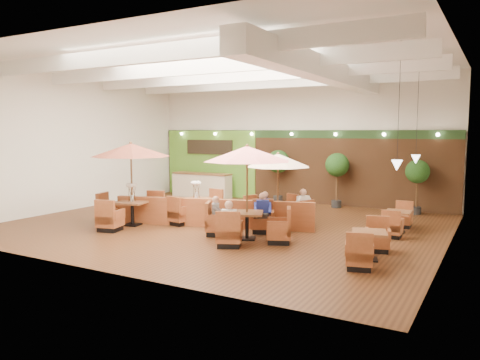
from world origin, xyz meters
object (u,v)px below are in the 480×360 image
Objects in this scene: table_2 at (278,175)px; topiary_2 at (417,174)px; table_0 at (130,166)px; diner_0 at (229,219)px; booth_divider at (212,213)px; diner_1 at (263,209)px; diner_2 at (217,211)px; table_3 at (196,206)px; table_1 at (247,175)px; table_4 at (369,246)px; diner_3 at (266,206)px; topiary_0 at (278,164)px; table_5 at (398,222)px; service_counter at (202,185)px; topiary_1 at (337,167)px; diner_4 at (302,203)px.

topiary_2 is (3.90, 4.24, -0.13)m from table_2.
table_0 is 3.46× the size of diner_0.
diner_0 is at bearing -63.05° from booth_divider.
diner_2 is (-1.03, -1.03, -0.02)m from diner_1.
table_2 is 0.93× the size of table_3.
table_1 is 2.65m from table_2.
table_3 is 3.65× the size of diner_2.
booth_divider is at bearing 149.62° from table_4.
table_2 is (1.64, 1.64, 1.22)m from booth_divider.
table_3 is at bearing -153.03° from diner_3.
diner_1 is (-3.68, -5.84, -0.81)m from topiary_2.
topiary_0 is at bearing 81.30° from diner_0.
table_5 is (6.72, 1.42, -0.17)m from table_3.
diner_3 is (5.88, -4.94, 0.16)m from service_counter.
table_2 is at bearing 125.98° from table_4.
topiary_2 is at bearing -0.00° from topiary_1.
table_2 is 1.00× the size of table_4.
table_2 is 1.87m from diner_1.
table_0 is 1.12× the size of table_4.
diner_0 is at bearing -93.85° from topiary_1.
table_3 is at bearing -163.13° from diner_2.
table_5 is 7.07m from topiary_0.
diner_3 is at bearing -98.31° from topiary_1.
table_2 is 4.19m from table_5.
table_2 reaches higher than table_3.
diner_2 is at bearing 17.03° from diner_1.
diner_4 is (2.83, -4.24, -0.99)m from topiary_0.
topiary_1 is 5.94m from diner_1.
topiary_0 is 5.19m from diner_4.
diner_3 is at bearing 10.04° from table_3.
diner_3 is at bearing 10.64° from table_0.
diner_1 is (6.10, -5.64, 0.18)m from service_counter.
table_0 is 4.43m from table_1.
topiary_2 reaches higher than table_5.
table_3 is at bearing 39.68° from table_0.
service_counter is at bearing -178.27° from topiary_1.
diner_2 is (-1.03, 1.03, -0.03)m from diner_0.
table_0 is (1.67, -6.78, 1.43)m from service_counter.
table_2 is 1.31m from diner_3.
table_1 reaches higher than diner_3.
diner_4 is at bearing 72.27° from diner_3.
table_2 is 2.91m from diner_2.
topiary_0 is (-0.29, 5.88, 1.28)m from booth_divider.
table_1 reaches higher than table_5.
table_5 is 3.10m from diner_4.
topiary_1 reaches higher than diner_4.
table_0 is (-2.57, -1.10, 1.54)m from booth_divider.
diner_2 reaches higher than service_counter.
topiary_2 reaches higher than diner_1.
table_3 is (-2.79, -0.89, -1.20)m from table_2.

